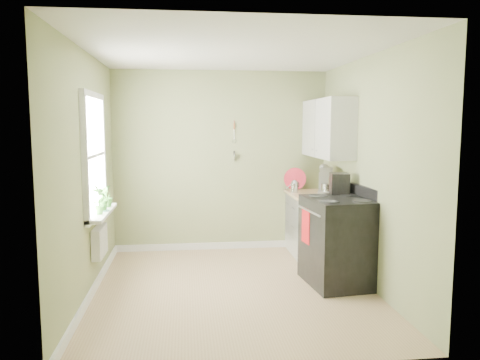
{
  "coord_description": "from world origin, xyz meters",
  "views": [
    {
      "loc": [
        -0.53,
        -5.22,
        1.91
      ],
      "look_at": [
        0.14,
        0.55,
        1.21
      ],
      "focal_mm": 35.0,
      "sensor_mm": 36.0,
      "label": 1
    }
  ],
  "objects": [
    {
      "name": "wall_right",
      "position": [
        1.61,
        0.0,
        1.35
      ],
      "size": [
        0.02,
        3.6,
        2.7
      ],
      "primitive_type": "cube",
      "color": "#929A69",
      "rests_on": "floor"
    },
    {
      "name": "base_cabinets",
      "position": [
        1.3,
        1.0,
        0.43
      ],
      "size": [
        0.6,
        1.6,
        0.87
      ],
      "primitive_type": "cube",
      "color": "silver",
      "rests_on": "floor"
    },
    {
      "name": "plant_c",
      "position": [
        -1.5,
        0.58,
        1.03
      ],
      "size": [
        0.17,
        0.17,
        0.27
      ],
      "primitive_type": "imported",
      "rotation": [
        0.0,
        0.0,
        4.53
      ],
      "color": "#2D651F",
      "rests_on": "window_sill"
    },
    {
      "name": "countertop",
      "position": [
        1.29,
        1.0,
        0.89
      ],
      "size": [
        0.64,
        1.6,
        0.04
      ],
      "primitive_type": "cube",
      "color": "tan",
      "rests_on": "base_cabinets"
    },
    {
      "name": "radiator",
      "position": [
        -1.54,
        0.25,
        0.55
      ],
      "size": [
        0.12,
        0.5,
        0.35
      ],
      "primitive_type": "cube",
      "color": "white",
      "rests_on": "wall_left"
    },
    {
      "name": "jar",
      "position": [
        1.21,
        0.51,
        0.95
      ],
      "size": [
        0.07,
        0.07,
        0.08
      ],
      "color": "#BCAC93",
      "rests_on": "countertop"
    },
    {
      "name": "window",
      "position": [
        -1.58,
        0.3,
        1.55
      ],
      "size": [
        0.06,
        1.14,
        1.44
      ],
      "color": "white",
      "rests_on": "wall_left"
    },
    {
      "name": "plant_a",
      "position": [
        -1.5,
        0.09,
        1.07
      ],
      "size": [
        0.18,
        0.21,
        0.33
      ],
      "primitive_type": "imported",
      "rotation": [
        0.0,
        0.0,
        1.12
      ],
      "color": "#2D651F",
      "rests_on": "window_sill"
    },
    {
      "name": "window_sill",
      "position": [
        -1.51,
        0.3,
        0.88
      ],
      "size": [
        0.18,
        1.14,
        0.04
      ],
      "primitive_type": "cube",
      "color": "white",
      "rests_on": "wall_left"
    },
    {
      "name": "wall_utensils",
      "position": [
        0.2,
        1.78,
        1.56
      ],
      "size": [
        0.02,
        0.14,
        0.58
      ],
      "color": "tan",
      "rests_on": "wall_back"
    },
    {
      "name": "stove",
      "position": [
        1.28,
        0.05,
        0.53
      ],
      "size": [
        0.83,
        0.92,
        1.17
      ],
      "color": "black",
      "rests_on": "floor"
    },
    {
      "name": "ceiling",
      "position": [
        0.0,
        0.0,
        2.71
      ],
      "size": [
        3.2,
        3.6,
        0.02
      ],
      "primitive_type": "cube",
      "color": "white",
      "rests_on": "wall_back"
    },
    {
      "name": "plant_b",
      "position": [
        -1.5,
        0.32,
        1.04
      ],
      "size": [
        0.15,
        0.17,
        0.28
      ],
      "primitive_type": "imported",
      "rotation": [
        0.0,
        0.0,
        1.72
      ],
      "color": "#2D651F",
      "rests_on": "window_sill"
    },
    {
      "name": "floor",
      "position": [
        0.0,
        0.0,
        -0.01
      ],
      "size": [
        3.2,
        3.6,
        0.02
      ],
      "primitive_type": "cube",
      "color": "tan",
      "rests_on": "ground"
    },
    {
      "name": "coffee_maker",
      "position": [
        1.38,
        0.4,
        1.09
      ],
      "size": [
        0.26,
        0.28,
        0.39
      ],
      "color": "black",
      "rests_on": "countertop"
    },
    {
      "name": "wall_back",
      "position": [
        0.0,
        1.81,
        1.35
      ],
      "size": [
        3.2,
        0.02,
        2.7
      ],
      "primitive_type": "cube",
      "color": "#929A69",
      "rests_on": "floor"
    },
    {
      "name": "kettle",
      "position": [
        1.05,
        1.42,
        1.0
      ],
      "size": [
        0.18,
        0.11,
        0.18
      ],
      "color": "silver",
      "rests_on": "countertop"
    },
    {
      "name": "upper_cabinets",
      "position": [
        1.43,
        1.1,
        1.85
      ],
      "size": [
        0.35,
        1.4,
        0.8
      ],
      "primitive_type": "cube",
      "color": "silver",
      "rests_on": "wall_right"
    },
    {
      "name": "red_tray",
      "position": [
        1.13,
        1.72,
        1.08
      ],
      "size": [
        0.34,
        0.17,
        0.34
      ],
      "primitive_type": "cylinder",
      "rotation": [
        1.45,
        0.0,
        -0.34
      ],
      "color": "#B42335",
      "rests_on": "countertop"
    },
    {
      "name": "stand_mixer",
      "position": [
        1.41,
        1.04,
        1.1
      ],
      "size": [
        0.32,
        0.41,
        0.45
      ],
      "color": "#B2B2B7",
      "rests_on": "countertop"
    },
    {
      "name": "wall_left",
      "position": [
        -1.61,
        0.0,
        1.35
      ],
      "size": [
        0.02,
        3.6,
        2.7
      ],
      "primitive_type": "cube",
      "color": "#929A69",
      "rests_on": "floor"
    }
  ]
}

